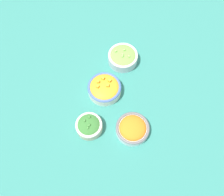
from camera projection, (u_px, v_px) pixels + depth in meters
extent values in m
plane|color=#337F75|center=(112.00, 101.00, 1.12)|extent=(3.00, 3.00, 0.00)
cylinder|color=silver|center=(132.00, 129.00, 1.05)|extent=(0.14, 0.14, 0.03)
torus|color=slate|center=(133.00, 128.00, 1.04)|extent=(0.14, 0.14, 0.01)
ellipsoid|color=orange|center=(133.00, 128.00, 1.04)|extent=(0.11, 0.11, 0.05)
cylinder|color=#B2C1CC|center=(123.00, 58.00, 1.19)|extent=(0.14, 0.14, 0.05)
torus|color=silver|center=(123.00, 55.00, 1.17)|extent=(0.14, 0.14, 0.01)
ellipsoid|color=#7ABC4C|center=(123.00, 55.00, 1.17)|extent=(0.12, 0.12, 0.02)
ellipsoid|color=#99D166|center=(123.00, 54.00, 1.15)|extent=(0.01, 0.01, 0.01)
ellipsoid|color=#99D166|center=(116.00, 51.00, 1.16)|extent=(0.01, 0.01, 0.01)
ellipsoid|color=#99D166|center=(129.00, 56.00, 1.15)|extent=(0.01, 0.01, 0.01)
ellipsoid|color=#99D166|center=(123.00, 56.00, 1.15)|extent=(0.01, 0.01, 0.01)
ellipsoid|color=#99D166|center=(124.00, 50.00, 1.16)|extent=(0.01, 0.01, 0.01)
cylinder|color=silver|center=(105.00, 89.00, 1.12)|extent=(0.15, 0.15, 0.04)
torus|color=#4766B7|center=(104.00, 87.00, 1.10)|extent=(0.15, 0.15, 0.01)
ellipsoid|color=orange|center=(104.00, 87.00, 1.10)|extent=(0.13, 0.13, 0.03)
cube|color=#F4A828|center=(103.00, 78.00, 1.10)|extent=(0.02, 0.02, 0.01)
cube|color=#F4A828|center=(98.00, 86.00, 1.08)|extent=(0.02, 0.02, 0.01)
cube|color=#F4A828|center=(110.00, 80.00, 1.09)|extent=(0.02, 0.02, 0.01)
cube|color=#F4A828|center=(108.00, 85.00, 1.08)|extent=(0.01, 0.01, 0.01)
cube|color=#F4A828|center=(103.00, 78.00, 1.10)|extent=(0.02, 0.02, 0.01)
cube|color=#F4A828|center=(98.00, 82.00, 1.09)|extent=(0.01, 0.01, 0.01)
cylinder|color=beige|center=(89.00, 126.00, 1.05)|extent=(0.11, 0.11, 0.04)
torus|color=silver|center=(89.00, 125.00, 1.03)|extent=(0.11, 0.11, 0.01)
ellipsoid|color=#387533|center=(89.00, 125.00, 1.03)|extent=(0.10, 0.10, 0.03)
ellipsoid|color=#47893D|center=(89.00, 117.00, 1.03)|extent=(0.01, 0.01, 0.01)
ellipsoid|color=#47893D|center=(88.00, 128.00, 1.00)|extent=(0.01, 0.01, 0.01)
ellipsoid|color=#47893D|center=(85.00, 121.00, 1.02)|extent=(0.01, 0.01, 0.01)
ellipsoid|color=#47893D|center=(89.00, 125.00, 1.01)|extent=(0.01, 0.01, 0.01)
ellipsoid|color=#47893D|center=(89.00, 125.00, 1.01)|extent=(0.01, 0.01, 0.01)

